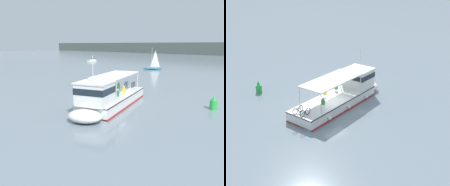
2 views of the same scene
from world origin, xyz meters
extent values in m
plane|color=gray|center=(0.00, 0.00, 0.00)|extent=(400.00, 400.00, 0.00)
cube|color=white|center=(0.67, -0.50, 0.55)|extent=(7.19, 11.19, 1.10)
ellipsoid|color=white|center=(3.10, -6.20, 0.55)|extent=(3.57, 3.18, 1.01)
cube|color=red|center=(0.67, -0.50, 0.10)|extent=(7.22, 11.20, 0.16)
cube|color=#2D2D33|center=(0.67, -0.50, 1.02)|extent=(7.24, 11.21, 0.10)
cube|color=white|center=(2.40, -4.55, 2.05)|extent=(3.52, 3.46, 1.90)
cube|color=#19232D|center=(2.40, -4.55, 2.38)|extent=(3.60, 3.52, 0.56)
cube|color=white|center=(2.40, -4.55, 3.06)|extent=(3.73, 3.67, 0.12)
cube|color=white|center=(0.49, -0.09, 3.15)|extent=(5.34, 7.32, 0.10)
cylinder|color=silver|center=(3.02, -2.54, 2.10)|extent=(0.08, 0.08, 2.00)
cylinder|color=silver|center=(0.52, -3.61, 2.10)|extent=(0.08, 0.08, 2.00)
cylinder|color=silver|center=(0.47, 3.44, 2.10)|extent=(0.08, 0.08, 2.00)
cylinder|color=silver|center=(-2.04, 2.37, 2.10)|extent=(0.08, 0.08, 2.00)
cylinder|color=silver|center=(2.52, -4.82, 4.22)|extent=(0.06, 0.06, 2.20)
sphere|color=white|center=(0.37, -4.33, 0.50)|extent=(0.36, 0.36, 0.36)
sphere|color=white|center=(-0.93, -1.29, 0.50)|extent=(0.36, 0.36, 0.36)
sphere|color=white|center=(-2.15, 1.56, 0.50)|extent=(0.36, 0.36, 0.36)
torus|color=black|center=(-0.71, 3.86, 1.43)|extent=(0.31, 0.63, 0.66)
torus|color=black|center=(-0.98, 4.50, 1.43)|extent=(0.31, 0.63, 0.66)
cylinder|color=maroon|center=(-0.84, 4.18, 1.55)|extent=(0.33, 0.67, 0.06)
torus|color=black|center=(-1.53, 3.51, 1.43)|extent=(0.31, 0.63, 0.66)
torus|color=black|center=(-1.81, 4.15, 1.43)|extent=(0.31, 0.63, 0.66)
cylinder|color=#1E478C|center=(-1.67, 3.83, 1.55)|extent=(0.33, 0.67, 0.06)
cube|color=#338C4C|center=(-0.73, 1.53, 1.56)|extent=(0.38, 0.33, 0.52)
sphere|color=#9E7051|center=(-0.73, 1.53, 1.93)|extent=(0.20, 0.20, 0.20)
cube|color=yellow|center=(1.34, 0.27, 1.56)|extent=(0.38, 0.33, 0.52)
sphere|color=beige|center=(1.34, 0.27, 1.93)|extent=(0.20, 0.20, 0.20)
cube|color=#338C4C|center=(2.15, -1.52, 1.56)|extent=(0.38, 0.33, 0.52)
sphere|color=tan|center=(2.15, -1.52, 1.93)|extent=(0.20, 0.20, 0.20)
cylinder|color=green|center=(8.60, 5.30, 0.45)|extent=(0.70, 0.70, 0.90)
cone|color=green|center=(8.60, 5.30, 1.15)|extent=(0.42, 0.42, 0.50)
camera|label=1|loc=(17.97, -17.39, 6.28)|focal=38.14mm
camera|label=2|loc=(-24.00, 12.99, 13.42)|focal=47.39mm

